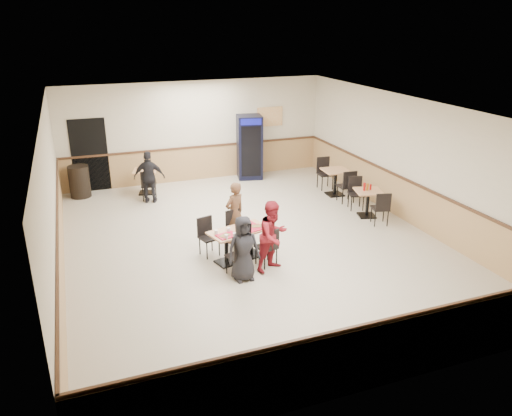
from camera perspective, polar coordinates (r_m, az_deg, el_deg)
name	(u,v)px	position (r m, az deg, el deg)	size (l,w,h in m)	color
ground	(253,242)	(11.20, -0.38, -3.92)	(10.00, 10.00, 0.00)	beige
room_shell	(281,177)	(13.82, 2.90, 3.52)	(10.00, 10.00, 10.00)	silver
main_table	(239,240)	(10.26, -1.97, -3.66)	(1.35, 0.92, 0.66)	black
main_chairs	(237,241)	(10.25, -2.17, -3.83)	(1.43, 1.68, 0.84)	black
diner_woman_left	(243,249)	(9.41, -1.45, -4.65)	(0.63, 0.41, 1.29)	black
diner_woman_right	(273,236)	(9.75, 1.97, -3.21)	(0.70, 0.54, 1.44)	maroon
diner_man_opposite	(235,213)	(10.93, -2.44, -0.57)	(0.51, 0.34, 1.41)	brown
lone_diner	(149,177)	(13.68, -12.08, 3.46)	(0.83, 0.35, 1.42)	black
tabletop_clutter	(240,230)	(10.13, -1.81, -2.49)	(1.10, 0.75, 0.12)	red
side_table_near	(368,199)	(12.79, 12.67, 0.98)	(0.79, 0.79, 0.68)	black
side_table_near_chair_south	(380,207)	(12.37, 14.01, 0.07)	(0.40, 0.40, 0.87)	black
side_table_near_chair_north	(356,193)	(13.23, 11.40, 1.66)	(0.40, 0.40, 0.87)	black
side_table_far	(335,178)	(14.19, 9.06, 3.38)	(0.73, 0.73, 0.74)	black
side_table_far_chair_south	(346,185)	(13.71, 10.26, 2.57)	(0.43, 0.43, 0.94)	black
side_table_far_chair_north	(325,173)	(14.69, 7.94, 3.95)	(0.43, 0.43, 0.94)	black
condiment_caddy	(367,187)	(12.71, 12.54, 2.39)	(0.23, 0.06, 0.20)	#A40D0B
back_table	(146,178)	(14.50, -12.50, 3.38)	(0.79, 0.79, 0.69)	black
back_table_chair_lone	(149,184)	(13.98, -12.15, 2.67)	(0.40, 0.40, 0.87)	black
pepsi_cooler	(249,147)	(15.47, -0.76, 6.98)	(0.87, 0.87, 1.95)	black
trash_bin	(79,182)	(14.73, -19.53, 2.87)	(0.56, 0.56, 0.89)	black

